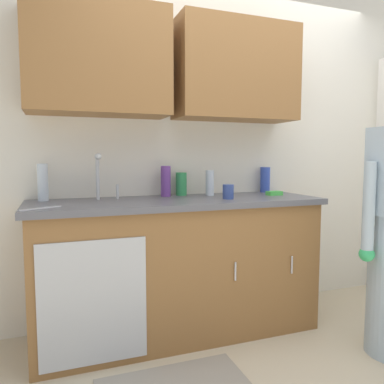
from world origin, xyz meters
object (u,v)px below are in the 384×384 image
Objects in this scene: bottle_water_tall at (210,183)px; knife_on_counter at (40,208)px; sink at (107,204)px; cup_by_sink at (228,192)px; sponge at (274,193)px; bottle_dish_liquid at (181,184)px; bottle_water_short at (43,182)px; bottle_soap at (265,180)px; bottle_cleaner_spray at (166,181)px.

knife_on_counter is at bearing -163.10° from bottle_water_tall.
sink reaches higher than cup_by_sink.
sink reaches higher than knife_on_counter.
bottle_dish_liquid is at bearing 160.97° from sponge.
sink reaches higher than bottle_water_short.
bottle_water_short is at bearing 152.76° from sink.
bottle_dish_liquid is at bearing 173.52° from knife_on_counter.
sponge is at bearing 14.48° from cup_by_sink.
bottle_dish_liquid is (-0.72, -0.01, -0.02)m from bottle_soap.
knife_on_counter is at bearing -165.55° from bottle_soap.
bottle_soap is 0.61m from cup_by_sink.
bottle_soap is at bearing 75.29° from sponge.
sink reaches higher than bottle_dish_liquid.
bottle_water_short is 1.42× the size of bottle_dish_liquid.
bottle_soap reaches higher than sponge.
cup_by_sink is 0.41× the size of knife_on_counter.
sponge is (0.46, -0.15, -0.08)m from bottle_water_tall.
bottle_dish_liquid is at bearing 21.06° from sink.
bottle_water_tall is 0.27m from cup_by_sink.
bottle_soap is 2.06× the size of cup_by_sink.
bottle_dish_liquid reaches higher than knife_on_counter.
bottle_water_short is 1.30× the size of bottle_water_tall.
bottle_soap is 1.09× the size of bottle_water_tall.
bottle_water_short is 1.01× the size of knife_on_counter.
cup_by_sink is (0.35, -0.31, -0.06)m from bottle_cleaner_spray.
sink reaches higher than bottle_water_tall.
bottle_soap is at bearing 0.57° from bottle_dish_liquid.
sponge is (0.79, -0.20, -0.10)m from bottle_cleaner_spray.
sponge is at bearing -104.71° from bottle_soap.
sink reaches higher than sponge.
bottle_soap is 0.53m from bottle_water_tall.
sink is 0.44m from knife_on_counter.
sink is at bearing -158.94° from bottle_dish_liquid.
bottle_cleaner_spray is 0.13m from bottle_dish_liquid.
sink is at bearing 177.49° from knife_on_counter.
bottle_water_short reaches higher than bottle_dish_liquid.
bottle_soap is at bearing 10.01° from sink.
bottle_dish_liquid is at bearing -179.43° from bottle_soap.
bottle_water_tall is (-0.52, -0.08, -0.01)m from bottle_soap.
sink is 1.24m from sponge.
cup_by_sink is (0.80, -0.12, 0.06)m from sink.
bottle_water_tall is 0.49m from sponge.
bottle_soap is at bearing 1.11° from bottle_water_short.
sink is 0.50m from bottle_cleaner_spray.
bottle_cleaner_spray is at bearing -177.50° from bottle_soap.
bottle_soap is at bearing 2.50° from bottle_cleaner_spray.
cup_by_sink is at bearing -145.09° from bottle_soap.
knife_on_counter is at bearing -90.95° from bottle_water_short.
bottle_cleaner_spray reaches higher than knife_on_counter.
bottle_water_tall reaches higher than knife_on_counter.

